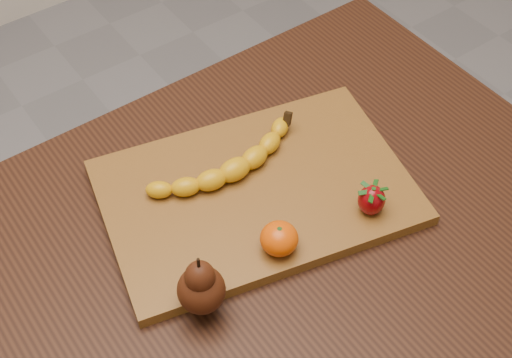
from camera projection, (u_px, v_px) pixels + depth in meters
table at (262, 268)px, 1.11m from camera, size 1.00×0.70×0.76m
cutting_board at (256, 192)px, 1.07m from camera, size 0.51×0.40×0.02m
banana at (235, 170)px, 1.06m from camera, size 0.22×0.06×0.03m
pear at (201, 282)px, 0.89m from camera, size 0.08×0.08×0.10m
mandarin at (279, 239)px, 0.97m from camera, size 0.06×0.06×0.05m
strawberry at (372, 199)px, 1.01m from camera, size 0.05×0.05×0.05m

